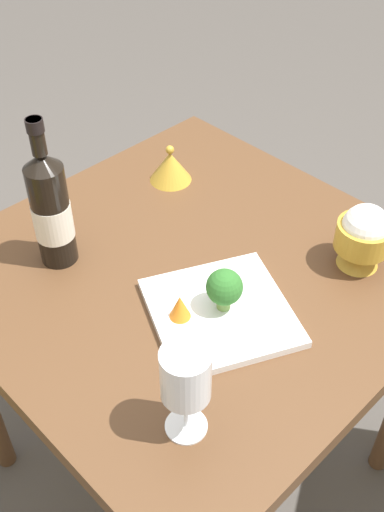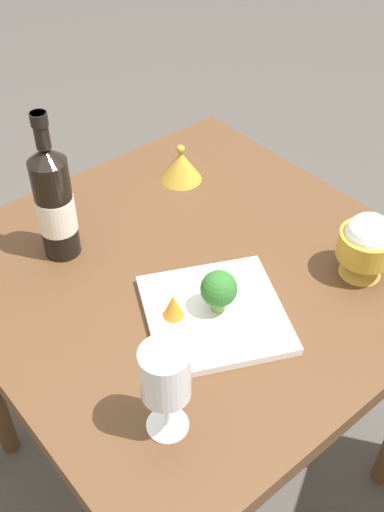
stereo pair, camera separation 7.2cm
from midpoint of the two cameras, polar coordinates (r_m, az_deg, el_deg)
The scene contains 9 objects.
ground_plane at distance 1.84m, azimuth 1.19°, elevation -18.53°, with size 8.00×8.00×0.00m, color #4C4742.
dining_table at distance 1.30m, azimuth 1.59°, elevation -4.06°, with size 0.87×0.87×0.76m.
wine_bottle at distance 1.22m, azimuth -11.03°, elevation 4.89°, with size 0.08×0.08×0.32m.
wine_glass at distance 0.90m, azimuth -0.16°, elevation -11.15°, with size 0.08×0.08×0.18m.
rice_bowl at distance 1.23m, azimuth 17.53°, elevation 0.98°, with size 0.11×0.11×0.14m.
rice_bowl_lid at distance 1.46m, azimuth 0.38°, elevation 8.39°, with size 0.10×0.10×0.09m.
serving_plate at distance 1.14m, azimuth 3.94°, elevation -5.43°, with size 0.33×0.33×0.02m.
broccoli_floret at distance 1.10m, azimuth 4.39°, elevation -3.18°, with size 0.07×0.07×0.09m.
carrot_garnish_left at distance 1.11m, azimuth 0.13°, elevation -4.70°, with size 0.04×0.04×0.05m.
Camera 2 is at (-0.58, -0.69, 1.60)m, focal length 43.00 mm.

